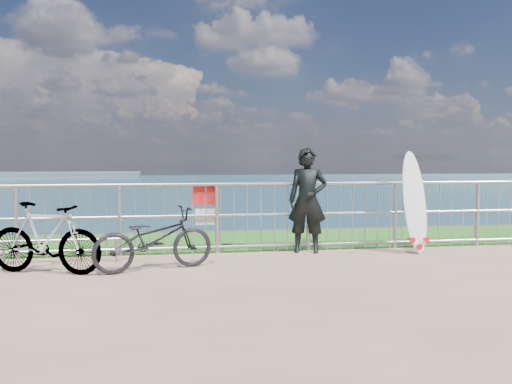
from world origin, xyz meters
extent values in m
plane|color=#1F601A|center=(0.00, 2.70, 0.01)|extent=(120.00, 120.00, 0.00)
cube|color=brown|center=(0.00, 3.90, -2.50)|extent=(120.00, 0.30, 5.00)
plane|color=#204D62|center=(0.00, 90.00, -5.00)|extent=(260.00, 260.00, 0.00)
cube|color=#565E68|center=(-50.00, 168.00, -4.25)|extent=(70.00, 12.00, 1.50)
cylinder|color=#9A9DA2|center=(0.00, 1.60, 1.10)|extent=(10.00, 0.06, 0.06)
cylinder|color=#9A9DA2|center=(0.00, 1.60, 0.61)|extent=(10.00, 0.05, 0.05)
cylinder|color=#9A9DA2|center=(0.00, 1.60, 0.10)|extent=(10.00, 0.05, 0.05)
cylinder|color=#9A9DA2|center=(-3.50, 1.60, 0.55)|extent=(0.06, 0.06, 1.10)
cylinder|color=#9A9DA2|center=(-2.00, 1.60, 0.55)|extent=(0.06, 0.06, 1.10)
cylinder|color=#9A9DA2|center=(-0.50, 1.60, 0.55)|extent=(0.06, 0.06, 1.10)
cylinder|color=#9A9DA2|center=(1.00, 1.60, 0.55)|extent=(0.06, 0.06, 1.10)
cylinder|color=#9A9DA2|center=(2.50, 1.60, 0.55)|extent=(0.06, 0.06, 1.10)
cylinder|color=#9A9DA2|center=(4.00, 1.60, 0.55)|extent=(0.06, 0.06, 1.10)
cube|color=red|center=(-0.66, 1.66, 0.92)|extent=(0.42, 0.02, 0.30)
cube|color=white|center=(-0.66, 1.66, 0.92)|extent=(0.38, 0.01, 0.08)
cube|color=white|center=(-0.66, 1.66, 0.58)|extent=(0.36, 0.02, 0.26)
imported|color=black|center=(0.94, 1.45, 0.84)|extent=(0.70, 0.55, 1.68)
ellipsoid|color=white|center=(2.64, 1.19, 0.82)|extent=(0.50, 0.46, 1.64)
cone|color=red|center=(2.51, 1.07, 0.23)|extent=(0.10, 0.18, 0.10)
cone|color=red|center=(2.76, 1.07, 0.23)|extent=(0.10, 0.18, 0.10)
cone|color=red|center=(2.64, 1.07, 0.12)|extent=(0.10, 0.18, 0.10)
imported|color=black|center=(-1.43, 0.51, 0.43)|extent=(1.72, 1.02, 0.85)
imported|color=black|center=(-2.82, 0.52, 0.47)|extent=(1.63, 0.92, 0.95)
cylinder|color=#9A9DA2|center=(-2.78, 1.13, 0.34)|extent=(1.75, 0.05, 0.05)
cylinder|color=#9A9DA2|center=(-3.55, 1.13, 0.17)|extent=(0.04, 0.04, 0.34)
cylinder|color=#9A9DA2|center=(-2.00, 1.13, 0.17)|extent=(0.04, 0.04, 0.34)
camera|label=1|loc=(-1.06, -6.28, 1.53)|focal=35.00mm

